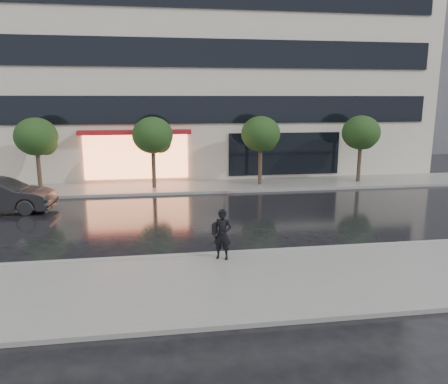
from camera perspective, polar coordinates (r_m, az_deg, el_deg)
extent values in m
plane|color=black|center=(15.13, 2.40, -6.93)|extent=(120.00, 120.00, 0.00)
cube|color=slate|center=(12.16, 5.44, -11.57)|extent=(60.00, 4.50, 0.12)
cube|color=slate|center=(24.92, -2.16, 0.81)|extent=(60.00, 3.50, 0.12)
cube|color=gray|center=(14.19, 3.20, -7.96)|extent=(60.00, 0.25, 0.14)
cube|color=gray|center=(23.22, -1.66, 0.00)|extent=(60.00, 0.25, 0.14)
cube|color=beige|center=(32.41, -3.99, 19.27)|extent=(30.00, 12.00, 18.00)
cube|color=black|center=(26.13, -2.68, 10.69)|extent=(28.00, 0.12, 1.60)
cube|color=black|center=(26.25, -2.75, 17.69)|extent=(28.00, 0.12, 1.60)
cube|color=#FF8C59|center=(26.19, -11.38, 4.54)|extent=(6.00, 0.10, 2.60)
cube|color=maroon|center=(25.72, -11.54, 7.65)|extent=(6.40, 0.70, 0.25)
cube|color=black|center=(27.32, 7.90, 4.97)|extent=(7.00, 0.10, 2.60)
cube|color=#4C4C54|center=(51.05, 26.45, 14.31)|extent=(12.00, 12.00, 16.00)
cylinder|color=#33261C|center=(25.11, -22.99, 2.35)|extent=(0.22, 0.22, 2.20)
ellipsoid|color=black|center=(24.89, -23.35, 6.66)|extent=(2.20, 2.20, 1.98)
sphere|color=black|center=(25.02, -22.27, 5.85)|extent=(1.20, 1.20, 1.20)
cylinder|color=#33261C|center=(24.33, -9.16, 2.88)|extent=(0.22, 0.22, 2.20)
ellipsoid|color=black|center=(24.11, -9.31, 7.34)|extent=(2.20, 2.20, 1.98)
sphere|color=black|center=(24.34, -8.33, 6.47)|extent=(1.20, 1.20, 1.20)
cylinder|color=#33261C|center=(25.02, 4.73, 3.24)|extent=(0.22, 0.22, 2.20)
ellipsoid|color=black|center=(24.80, 4.81, 7.58)|extent=(2.20, 2.20, 1.98)
sphere|color=black|center=(25.12, 5.58, 6.71)|extent=(1.20, 1.20, 1.20)
cylinder|color=#33261C|center=(27.05, 17.21, 3.40)|extent=(0.22, 0.22, 2.20)
ellipsoid|color=black|center=(26.85, 17.47, 7.41)|extent=(2.20, 2.20, 1.98)
sphere|color=black|center=(27.23, 17.99, 6.59)|extent=(1.20, 1.20, 1.20)
imported|color=black|center=(21.59, -27.22, -0.42)|extent=(4.69, 1.95, 1.51)
imported|color=black|center=(13.30, -0.20, -5.56)|extent=(0.67, 0.57, 1.55)
imported|color=#34090D|center=(13.02, 0.01, -1.43)|extent=(1.07, 1.08, 0.74)
cylinder|color=black|center=(13.12, 0.01, -3.22)|extent=(0.02, 0.02, 0.78)
cube|color=black|center=(13.26, -1.21, -4.78)|extent=(0.21, 0.31, 0.33)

